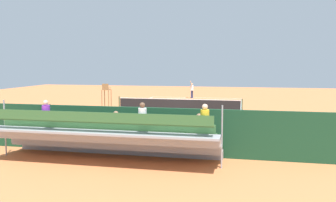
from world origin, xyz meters
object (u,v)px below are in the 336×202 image
(umpire_chair, at_px, (106,93))
(equipment_bag, at_px, (143,146))
(courtside_bench, at_px, (184,139))
(tennis_player, at_px, (192,89))
(tennis_net, at_px, (178,104))
(tennis_ball_near, at_px, (208,99))
(line_judge, at_px, (47,123))
(tennis_racket, at_px, (189,98))
(bleacher_stand, at_px, (111,137))

(umpire_chair, distance_m, equipment_bag, 15.08)
(courtside_bench, relative_size, equipment_bag, 2.00)
(tennis_player, bearing_deg, umpire_chair, 61.52)
(umpire_chair, bearing_deg, tennis_net, -178.67)
(equipment_bag, distance_m, tennis_player, 23.96)
(tennis_net, distance_m, courtside_bench, 13.55)
(tennis_net, relative_size, tennis_ball_near, 156.06)
(equipment_bag, distance_m, line_judge, 4.91)
(equipment_bag, relative_size, tennis_racket, 1.54)
(tennis_ball_near, bearing_deg, equipment_bag, 88.61)
(equipment_bag, bearing_deg, courtside_bench, -175.97)
(umpire_chair, xyz_separation_m, equipment_bag, (-7.10, 13.26, -1.13))
(bleacher_stand, distance_m, tennis_racket, 26.21)
(umpire_chair, xyz_separation_m, tennis_ball_near, (-7.65, -9.63, -1.28))
(tennis_racket, bearing_deg, line_judge, 82.51)
(courtside_bench, xyz_separation_m, line_judge, (6.66, -0.03, 0.46))
(tennis_net, relative_size, tennis_player, 5.35)
(tennis_player, xyz_separation_m, tennis_racket, (0.35, -0.29, -1.00))
(umpire_chair, height_order, line_judge, umpire_chair)
(tennis_net, xyz_separation_m, tennis_ball_near, (-1.45, -9.48, -0.47))
(courtside_bench, bearing_deg, tennis_ball_near, -86.81)
(umpire_chair, bearing_deg, tennis_ball_near, -128.49)
(tennis_ball_near, bearing_deg, umpire_chair, 51.51)
(bleacher_stand, height_order, line_judge, bleacher_stand)
(equipment_bag, bearing_deg, umpire_chair, -61.83)
(tennis_net, relative_size, equipment_bag, 11.44)
(umpire_chair, distance_m, tennis_ball_near, 12.37)
(equipment_bag, relative_size, tennis_player, 0.47)
(tennis_player, bearing_deg, equipment_bag, 93.17)
(courtside_bench, height_order, tennis_player, tennis_player)
(tennis_net, xyz_separation_m, equipment_bag, (-0.90, 13.40, -0.32))
(courtside_bench, relative_size, tennis_player, 0.93)
(tennis_racket, bearing_deg, bleacher_stand, 92.07)
(tennis_ball_near, distance_m, line_judge, 23.38)
(bleacher_stand, xyz_separation_m, tennis_ball_near, (-1.28, -24.86, -0.92))
(bleacher_stand, distance_m, courtside_bench, 3.33)
(courtside_bench, xyz_separation_m, tennis_racket, (3.50, -24.07, -0.54))
(tennis_net, distance_m, tennis_ball_near, 9.61)
(tennis_player, relative_size, tennis_ball_near, 29.18)
(equipment_bag, height_order, tennis_player, tennis_player)
(tennis_player, bearing_deg, tennis_net, 92.31)
(bleacher_stand, bearing_deg, umpire_chair, -67.30)
(umpire_chair, bearing_deg, bleacher_stand, 112.70)
(bleacher_stand, bearing_deg, tennis_player, -88.69)
(tennis_racket, xyz_separation_m, line_judge, (3.16, 24.04, 1.00))
(tennis_net, distance_m, equipment_bag, 13.43)
(umpire_chair, bearing_deg, courtside_bench, 124.20)
(tennis_ball_near, bearing_deg, tennis_net, 81.28)
(tennis_net, height_order, tennis_player, tennis_player)
(tennis_ball_near, xyz_separation_m, line_judge, (5.39, 22.72, 0.98))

